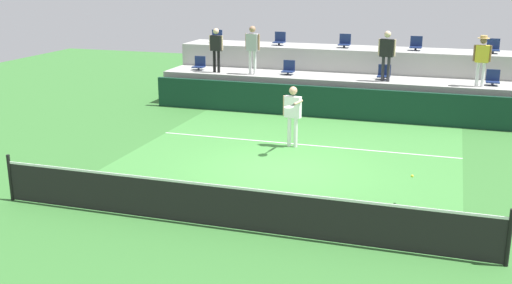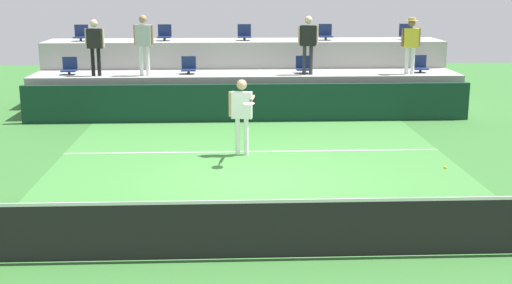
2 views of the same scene
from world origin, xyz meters
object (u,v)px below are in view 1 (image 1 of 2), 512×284
(stadium_chair_lower_far_right, at_px, (493,79))
(spectator_leaning_on_rail, at_px, (387,51))
(stadium_chair_lower_right, at_px, (384,73))
(stadium_chair_upper_center, at_px, (345,42))
(stadium_chair_lower_left, at_px, (289,69))
(stadium_chair_upper_left, at_px, (280,40))
(stadium_chair_upper_far_right, at_px, (493,47))
(spectator_in_white, at_px, (216,46))
(stadium_chair_lower_far_left, at_px, (199,64))
(spectator_with_hat, at_px, (482,56))
(stadium_chair_upper_far_left, at_px, (216,37))
(stadium_chair_upper_right, at_px, (416,45))
(tennis_player, at_px, (293,110))
(tennis_ball, at_px, (412,176))
(spectator_in_grey, at_px, (252,45))

(stadium_chair_lower_far_right, bearing_deg, spectator_leaning_on_rail, -173.80)
(stadium_chair_lower_right, bearing_deg, stadium_chair_upper_center, 134.22)
(stadium_chair_lower_right, bearing_deg, stadium_chair_lower_left, 180.00)
(stadium_chair_upper_left, bearing_deg, stadium_chair_upper_far_right, 0.00)
(stadium_chair_upper_center, bearing_deg, spectator_in_white, -153.94)
(stadium_chair_lower_far_right, distance_m, stadium_chair_upper_left, 8.23)
(stadium_chair_lower_far_left, distance_m, spectator_with_hat, 10.32)
(stadium_chair_lower_far_right, bearing_deg, stadium_chair_upper_far_left, 170.44)
(stadium_chair_upper_far_left, distance_m, stadium_chair_upper_far_right, 10.70)
(stadium_chair_upper_right, distance_m, spectator_in_white, 7.47)
(tennis_player, height_order, spectator_in_white, spectator_in_white)
(stadium_chair_lower_right, xyz_separation_m, stadium_chair_lower_far_right, (3.62, 0.00, 0.00))
(stadium_chair_lower_left, distance_m, spectator_with_hat, 6.75)
(stadium_chair_lower_left, xyz_separation_m, stadium_chair_upper_right, (4.43, 1.80, 0.85))
(stadium_chair_upper_left, height_order, tennis_ball, stadium_chair_upper_left)
(stadium_chair_lower_right, relative_size, tennis_player, 0.29)
(stadium_chair_upper_center, relative_size, stadium_chair_upper_right, 1.00)
(stadium_chair_upper_left, distance_m, tennis_ball, 12.25)
(tennis_ball, bearing_deg, stadium_chair_upper_right, 93.86)
(stadium_chair_lower_far_right, distance_m, stadium_chair_upper_far_right, 1.99)
(spectator_in_white, bearing_deg, tennis_ball, -46.79)
(stadium_chair_lower_far_left, relative_size, spectator_in_grey, 0.29)
(stadium_chair_lower_far_right, relative_size, spectator_with_hat, 0.31)
(stadium_chair_lower_right, distance_m, stadium_chair_upper_right, 2.20)
(spectator_in_grey, height_order, spectator_with_hat, spectator_in_grey)
(stadium_chair_lower_right, distance_m, spectator_with_hat, 3.32)
(stadium_chair_upper_far_right, distance_m, tennis_player, 9.02)
(stadium_chair_lower_right, xyz_separation_m, stadium_chair_upper_right, (0.93, 1.80, 0.85))
(stadium_chair_upper_far_right, distance_m, spectator_in_white, 10.09)
(tennis_player, distance_m, spectator_in_white, 6.46)
(stadium_chair_lower_far_right, height_order, spectator_in_white, spectator_in_white)
(stadium_chair_upper_center, xyz_separation_m, stadium_chair_upper_right, (2.68, 0.00, 0.00))
(stadium_chair_upper_right, xyz_separation_m, spectator_in_grey, (-5.71, -2.18, 0.02))
(spectator_in_white, bearing_deg, stadium_chair_lower_right, 3.53)
(stadium_chair_lower_left, xyz_separation_m, spectator_in_white, (-2.72, -0.38, 0.78))
(stadium_chair_lower_far_left, height_order, stadium_chair_upper_far_right, stadium_chair_upper_far_right)
(spectator_in_grey, height_order, spectator_leaning_on_rail, spectator_in_grey)
(stadium_chair_upper_center, bearing_deg, spectator_with_hat, -23.84)
(stadium_chair_upper_far_right, relative_size, tennis_player, 0.29)
(spectator_in_grey, bearing_deg, tennis_ball, -52.48)
(spectator_in_white, bearing_deg, stadium_chair_upper_far_right, 12.50)
(stadium_chair_upper_far_left, xyz_separation_m, spectator_in_white, (0.85, -2.18, -0.07))
(spectator_in_white, distance_m, spectator_leaning_on_rail, 6.31)
(spectator_in_grey, bearing_deg, stadium_chair_lower_far_left, 170.55)
(stadium_chair_lower_far_right, relative_size, spectator_in_grey, 0.29)
(stadium_chair_upper_far_left, relative_size, stadium_chair_upper_left, 1.00)
(stadium_chair_lower_right, xyz_separation_m, spectator_in_white, (-6.22, -0.38, 0.78))
(tennis_player, bearing_deg, stadium_chair_upper_center, 87.91)
(stadium_chair_lower_left, bearing_deg, stadium_chair_upper_far_right, 14.16)
(stadium_chair_lower_far_right, xyz_separation_m, stadium_chair_upper_center, (-5.37, 1.80, 0.85))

